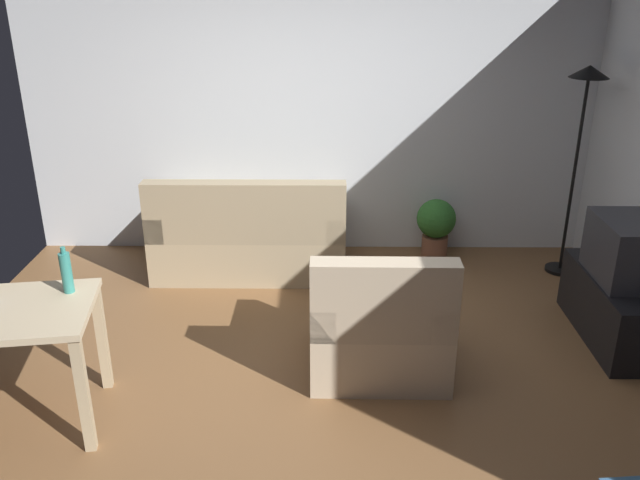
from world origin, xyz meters
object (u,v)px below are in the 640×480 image
(tv_stand, at_px, (615,308))
(torchiere_lamp, at_px, (583,115))
(armchair, at_px, (379,326))
(bottle_tall, at_px, (66,272))
(couch, at_px, (250,239))
(potted_plant, at_px, (436,225))
(tv, at_px, (627,250))

(tv_stand, xyz_separation_m, torchiere_lamp, (0.00, 1.16, 1.17))
(tv_stand, relative_size, torchiere_lamp, 0.61)
(armchair, bearing_deg, bottle_tall, 11.87)
(bottle_tall, bearing_deg, torchiere_lamp, 28.33)
(tv_stand, bearing_deg, couch, 67.87)
(torchiere_lamp, bearing_deg, potted_plant, 165.35)
(couch, xyz_separation_m, tv, (2.78, -1.13, 0.39))
(potted_plant, distance_m, bottle_tall, 3.43)
(couch, relative_size, tv, 2.78)
(couch, relative_size, torchiere_lamp, 0.92)
(tv, bearing_deg, potted_plant, 37.21)
(torchiere_lamp, distance_m, armchair, 2.60)
(tv_stand, relative_size, bottle_tall, 3.84)
(tv_stand, height_order, armchair, armchair)
(tv_stand, xyz_separation_m, bottle_tall, (-3.62, -0.80, 0.65))
(couch, relative_size, potted_plant, 2.93)
(couch, distance_m, tv_stand, 3.00)
(tv, height_order, torchiere_lamp, torchiere_lamp)
(torchiere_lamp, bearing_deg, couch, -179.45)
(tv, distance_m, bottle_tall, 3.72)
(torchiere_lamp, bearing_deg, bottle_tall, -151.67)
(torchiere_lamp, distance_m, bottle_tall, 4.15)
(bottle_tall, bearing_deg, tv_stand, 12.41)
(tv, bearing_deg, tv_stand, 90.00)
(torchiere_lamp, xyz_separation_m, armchair, (-1.75, -1.58, -1.09))
(potted_plant, bearing_deg, couch, -169.51)
(couch, distance_m, tv, 3.03)
(couch, bearing_deg, bottle_tall, 66.31)
(potted_plant, bearing_deg, torchiere_lamp, -14.65)
(tv, relative_size, torchiere_lamp, 0.33)
(couch, height_order, tv, same)
(tv, relative_size, armchair, 0.65)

